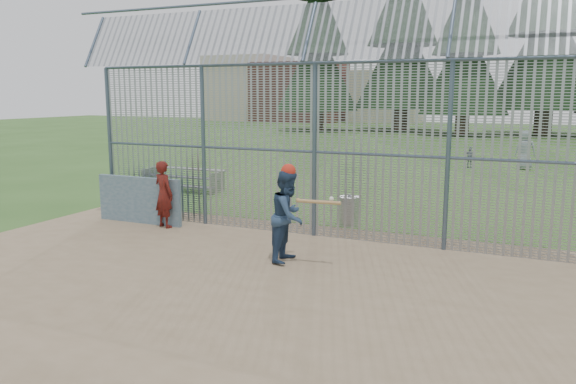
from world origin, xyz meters
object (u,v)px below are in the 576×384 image
at_px(onlooker, 164,194).
at_px(bleacher, 183,178).
at_px(dugout_wall, 139,200).
at_px(batter, 288,216).
at_px(trash_can, 349,211).

relative_size(onlooker, bleacher, 0.56).
xyz_separation_m(dugout_wall, onlooker, (0.87, -0.13, 0.24)).
distance_m(onlooker, bleacher, 5.68).
relative_size(dugout_wall, onlooker, 1.50).
relative_size(batter, onlooker, 1.09).
bearing_deg(bleacher, onlooker, -60.01).
bearing_deg(onlooker, batter, -179.24).
xyz_separation_m(onlooker, bleacher, (-2.83, 4.90, -0.45)).
height_order(dugout_wall, batter, batter).
bearing_deg(batter, trash_can, -4.46).
distance_m(dugout_wall, bleacher, 5.16).
bearing_deg(batter, bleacher, 45.32).
height_order(onlooker, trash_can, onlooker).
xyz_separation_m(dugout_wall, bleacher, (-1.96, 4.77, -0.21)).
height_order(dugout_wall, bleacher, dugout_wall).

